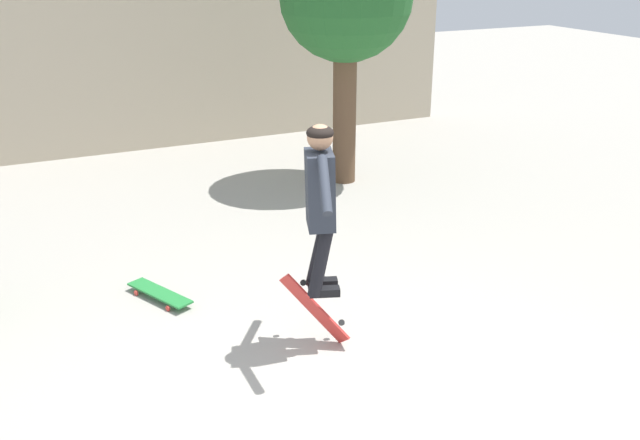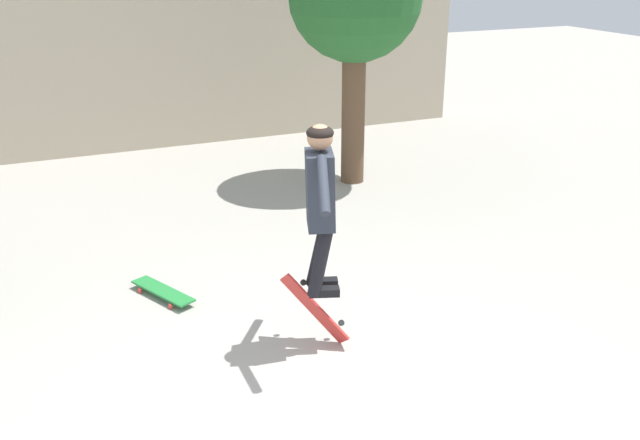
{
  "view_description": "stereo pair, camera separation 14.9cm",
  "coord_description": "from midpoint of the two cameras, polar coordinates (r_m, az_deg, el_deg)",
  "views": [
    {
      "loc": [
        -2.11,
        -4.1,
        3.31
      ],
      "look_at": [
        0.22,
        0.85,
        1.17
      ],
      "focal_mm": 40.0,
      "sensor_mm": 36.0,
      "label": 1
    },
    {
      "loc": [
        -1.98,
        -4.17,
        3.31
      ],
      "look_at": [
        0.22,
        0.85,
        1.17
      ],
      "focal_mm": 40.0,
      "sensor_mm": 36.0,
      "label": 2
    }
  ],
  "objects": [
    {
      "name": "ground_plane",
      "position": [
        5.68,
        2.25,
        -14.32
      ],
      "size": [
        40.0,
        40.0,
        0.0
      ],
      "primitive_type": "plane",
      "color": "#A39E93"
    },
    {
      "name": "building_backdrop",
      "position": [
        12.35,
        -14.63,
        16.23
      ],
      "size": [
        12.52,
        0.52,
        5.46
      ],
      "color": "#B7A88E",
      "rests_on": "ground_plane"
    },
    {
      "name": "skater",
      "position": [
        5.81,
        0.75,
        1.93
      ],
      "size": [
        0.47,
        1.14,
        1.46
      ],
      "rotation": [
        0.0,
        0.0,
        -0.34
      ],
      "color": "#282D38"
    },
    {
      "name": "skateboard_flipping",
      "position": [
        6.25,
        0.26,
        -7.1
      ],
      "size": [
        0.45,
        0.53,
        0.66
      ],
      "rotation": [
        0.0,
        0.0,
        -0.73
      ],
      "color": "red"
    },
    {
      "name": "skateboard_resting",
      "position": [
        7.28,
        -11.89,
        -5.59
      ],
      "size": [
        0.51,
        0.81,
        0.08
      ],
      "rotation": [
        0.0,
        0.0,
        2.0
      ],
      "color": "#237F38",
      "rests_on": "ground_plane"
    }
  ]
}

